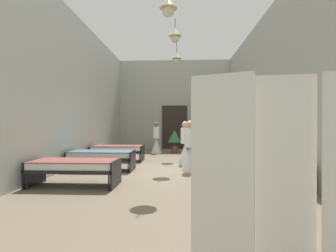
# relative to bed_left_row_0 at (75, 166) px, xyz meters

# --- Properties ---
(ground_plane) EXTENTS (6.69, 13.87, 0.10)m
(ground_plane) POSITION_rel_bed_left_row_0_xyz_m (2.00, 1.90, -0.49)
(ground_plane) COLOR #7A6B56
(room_shell) EXTENTS (6.49, 13.47, 4.93)m
(room_shell) POSITION_rel_bed_left_row_0_xyz_m (2.00, 3.24, 2.04)
(room_shell) COLOR #B2B7AD
(room_shell) RESTS_ON ground
(bed_left_row_0) EXTENTS (1.90, 0.84, 0.57)m
(bed_left_row_0) POSITION_rel_bed_left_row_0_xyz_m (0.00, 0.00, 0.00)
(bed_left_row_0) COLOR black
(bed_left_row_0) RESTS_ON ground
(bed_right_row_0) EXTENTS (1.90, 0.84, 0.57)m
(bed_right_row_0) POSITION_rel_bed_left_row_0_xyz_m (3.99, 0.00, 0.00)
(bed_right_row_0) COLOR black
(bed_right_row_0) RESTS_ON ground
(bed_left_row_1) EXTENTS (1.90, 0.84, 0.57)m
(bed_left_row_1) POSITION_rel_bed_left_row_0_xyz_m (0.00, 1.90, 0.00)
(bed_left_row_1) COLOR black
(bed_left_row_1) RESTS_ON ground
(bed_right_row_1) EXTENTS (1.90, 0.84, 0.57)m
(bed_right_row_1) POSITION_rel_bed_left_row_0_xyz_m (3.99, 1.90, 0.00)
(bed_right_row_1) COLOR black
(bed_right_row_1) RESTS_ON ground
(bed_left_row_2) EXTENTS (1.90, 0.84, 0.57)m
(bed_left_row_2) POSITION_rel_bed_left_row_0_xyz_m (0.00, 3.80, 0.00)
(bed_left_row_2) COLOR black
(bed_left_row_2) RESTS_ON ground
(bed_right_row_2) EXTENTS (1.90, 0.84, 0.57)m
(bed_right_row_2) POSITION_rel_bed_left_row_0_xyz_m (3.99, 3.80, 0.00)
(bed_right_row_2) COLOR black
(bed_right_row_2) RESTS_ON ground
(nurse_near_aisle) EXTENTS (0.52, 0.52, 1.49)m
(nurse_near_aisle) POSITION_rel_bed_left_row_0_xyz_m (1.20, 6.37, 0.09)
(nurse_near_aisle) COLOR white
(nurse_near_aisle) RESTS_ON ground
(nurse_mid_aisle) EXTENTS (0.52, 0.52, 1.49)m
(nurse_mid_aisle) POSITION_rel_bed_left_row_0_xyz_m (2.49, 3.27, 0.09)
(nurse_mid_aisle) COLOR white
(nurse_mid_aisle) RESTS_ON ground
(nurse_far_aisle) EXTENTS (0.52, 0.52, 1.49)m
(nurse_far_aisle) POSITION_rel_bed_left_row_0_xyz_m (2.60, 1.88, 0.09)
(nurse_far_aisle) COLOR white
(nurse_far_aisle) RESTS_ON ground
(potted_plant) EXTENTS (0.65, 0.65, 1.08)m
(potted_plant) POSITION_rel_bed_left_row_0_xyz_m (2.05, 6.57, 0.28)
(potted_plant) COLOR brown
(potted_plant) RESTS_ON ground
(privacy_screen) EXTENTS (1.25, 0.19, 1.70)m
(privacy_screen) POSITION_rel_bed_left_row_0_xyz_m (3.04, -3.76, 0.41)
(privacy_screen) COLOR silver
(privacy_screen) RESTS_ON ground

